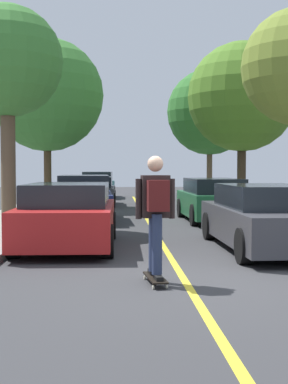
# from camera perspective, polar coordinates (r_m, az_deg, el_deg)

# --- Properties ---
(ground) EXTENTS (80.00, 80.00, 0.00)m
(ground) POSITION_cam_1_polar(r_m,az_deg,el_deg) (8.05, 4.43, -9.52)
(ground) COLOR #353538
(center_line) EXTENTS (0.12, 39.20, 0.01)m
(center_line) POSITION_cam_1_polar(r_m,az_deg,el_deg) (11.97, 1.92, -5.52)
(center_line) COLOR gold
(center_line) RESTS_ON ground
(parked_car_left_nearest) EXTENTS (2.01, 4.14, 1.36)m
(parked_car_left_nearest) POSITION_cam_1_polar(r_m,az_deg,el_deg) (11.40, -8.10, -2.52)
(parked_car_left_nearest) COLOR maroon
(parked_car_left_nearest) RESTS_ON ground
(parked_car_left_near) EXTENTS (1.95, 4.15, 1.46)m
(parked_car_left_near) POSITION_cam_1_polar(r_m,az_deg,el_deg) (17.16, -6.40, -0.70)
(parked_car_left_near) COLOR navy
(parked_car_left_near) RESTS_ON ground
(parked_car_left_far) EXTENTS (2.01, 4.30, 1.30)m
(parked_car_left_far) POSITION_cam_1_polar(r_m,az_deg,el_deg) (24.18, -5.43, 0.11)
(parked_car_left_far) COLOR #38383D
(parked_car_left_far) RESTS_ON ground
(parked_car_left_farthest) EXTENTS (1.96, 4.30, 1.48)m
(parked_car_left_farthest) POSITION_cam_1_polar(r_m,az_deg,el_deg) (30.36, -4.94, 0.75)
(parked_car_left_farthest) COLOR #196066
(parked_car_left_farthest) RESTS_ON ground
(parked_car_right_nearest) EXTENTS (1.95, 4.69, 1.34)m
(parked_car_right_nearest) POSITION_cam_1_polar(r_m,az_deg,el_deg) (11.29, 12.72, -2.72)
(parked_car_right_nearest) COLOR #38383D
(parked_car_right_nearest) RESTS_ON ground
(parked_car_right_near) EXTENTS (1.87, 4.23, 1.36)m
(parked_car_right_near) POSITION_cam_1_polar(r_m,az_deg,el_deg) (17.04, 7.32, -0.83)
(parked_car_right_near) COLOR #1E5B33
(parked_car_right_near) RESTS_ON ground
(street_tree_left_nearest) EXTENTS (2.96, 2.96, 5.87)m
(street_tree_left_nearest) POSITION_cam_1_polar(r_m,az_deg,el_deg) (14.99, -14.42, 13.22)
(street_tree_left_nearest) COLOR brown
(street_tree_left_nearest) RESTS_ON sidewalk_left
(street_tree_left_near) EXTENTS (4.73, 4.73, 6.98)m
(street_tree_left_near) POSITION_cam_1_polar(r_m,az_deg,el_deg) (23.08, -10.32, 10.14)
(street_tree_left_near) COLOR #4C3823
(street_tree_left_near) RESTS_ON sidewalk_left
(street_tree_right_near) EXTENTS (4.25, 4.25, 6.45)m
(street_tree_right_near) POSITION_cam_1_polar(r_m,az_deg,el_deg) (21.41, 10.44, 9.94)
(street_tree_right_near) COLOR #3D2D1E
(street_tree_right_near) RESTS_ON sidewalk_right
(street_tree_right_far) EXTENTS (4.48, 4.48, 6.72)m
(street_tree_right_far) POSITION_cam_1_polar(r_m,az_deg,el_deg) (28.38, 7.04, 8.47)
(street_tree_right_far) COLOR brown
(street_tree_right_far) RESTS_ON sidewalk_right
(skateboard) EXTENTS (0.32, 0.86, 0.10)m
(skateboard) POSITION_cam_1_polar(r_m,az_deg,el_deg) (7.86, 1.21, -9.16)
(skateboard) COLOR black
(skateboard) RESTS_ON ground
(skateboarder) EXTENTS (0.59, 0.71, 1.76)m
(skateboarder) POSITION_cam_1_polar(r_m,az_deg,el_deg) (7.69, 1.27, -1.76)
(skateboarder) COLOR black
(skateboarder) RESTS_ON skateboard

